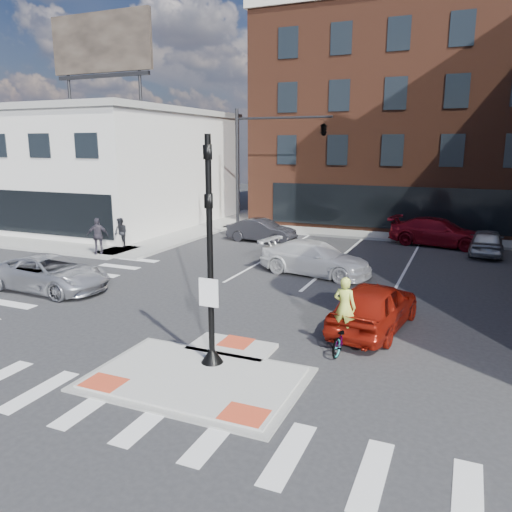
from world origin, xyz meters
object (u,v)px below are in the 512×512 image
at_px(silver_suv, 50,273).
at_px(pedestrian_b, 97,236).
at_px(bg_car_red, 438,232).
at_px(pedestrian_a, 121,233).
at_px(white_pickup, 315,258).
at_px(bg_car_dark, 261,231).
at_px(cyclist, 344,326).
at_px(red_sedan, 374,306).
at_px(bg_car_silver, 486,242).

xyz_separation_m(silver_suv, pedestrian_b, (-2.50, 5.87, 0.40)).
height_order(bg_car_red, pedestrian_a, pedestrian_a).
relative_size(white_pickup, pedestrian_a, 3.13).
relative_size(bg_car_dark, bg_car_red, 0.76).
xyz_separation_m(bg_car_dark, pedestrian_b, (-6.44, -7.24, 0.41)).
relative_size(silver_suv, pedestrian_b, 2.68).
relative_size(bg_car_dark, cyclist, 1.92).
distance_m(silver_suv, red_sedan, 13.02).
bearing_deg(pedestrian_a, pedestrian_b, -76.02).
height_order(white_pickup, bg_car_dark, white_pickup).
bearing_deg(cyclist, bg_car_dark, -53.55).
xyz_separation_m(bg_car_dark, bg_car_silver, (12.63, 1.37, 0.02)).
distance_m(white_pickup, bg_car_silver, 10.65).
distance_m(white_pickup, bg_car_dark, 8.29).
height_order(pedestrian_a, pedestrian_b, pedestrian_b).
bearing_deg(pedestrian_b, bg_car_silver, -8.43).
xyz_separation_m(red_sedan, bg_car_dark, (-9.06, 12.43, -0.10)).
bearing_deg(pedestrian_b, silver_suv, -99.65).
height_order(bg_car_silver, bg_car_red, bg_car_red).
relative_size(red_sedan, pedestrian_a, 2.82).
distance_m(silver_suv, white_pickup, 11.45).
bearing_deg(bg_car_silver, bg_car_red, -30.16).
bearing_deg(cyclist, silver_suv, -0.45).
relative_size(bg_car_silver, pedestrian_b, 2.19).
relative_size(red_sedan, bg_car_red, 0.84).
bearing_deg(white_pickup, pedestrian_a, 94.29).
bearing_deg(bg_car_dark, pedestrian_b, 142.87).
bearing_deg(pedestrian_b, white_pickup, -28.48).
xyz_separation_m(red_sedan, pedestrian_a, (-15.50, 7.14, 0.18)).
bearing_deg(pedestrian_a, bg_car_red, 40.46).
xyz_separation_m(red_sedan, pedestrian_b, (-15.50, 5.20, 0.31)).
bearing_deg(pedestrian_a, bg_car_silver, 33.24).
distance_m(white_pickup, pedestrian_a, 11.80).
xyz_separation_m(red_sedan, bg_car_red, (1.02, 15.36, 0.01)).
distance_m(bg_car_dark, pedestrian_a, 8.34).
relative_size(red_sedan, cyclist, 2.12).
bearing_deg(red_sedan, white_pickup, -50.52).
bearing_deg(silver_suv, pedestrian_b, 24.76).
relative_size(bg_car_dark, bg_car_silver, 1.01).
relative_size(silver_suv, pedestrian_a, 3.09).
distance_m(red_sedan, white_pickup, 7.13).
height_order(bg_car_red, pedestrian_b, pedestrian_b).
bearing_deg(pedestrian_b, cyclist, -58.54).
xyz_separation_m(silver_suv, white_pickup, (9.25, 6.74, 0.04)).
bearing_deg(bg_car_red, pedestrian_b, 131.45).
bearing_deg(bg_car_dark, red_sedan, -139.39).
xyz_separation_m(bg_car_dark, cyclist, (8.56, -14.50, 0.04)).
height_order(bg_car_silver, cyclist, cyclist).
distance_m(silver_suv, pedestrian_a, 8.20).
xyz_separation_m(silver_suv, red_sedan, (13.00, 0.67, 0.08)).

